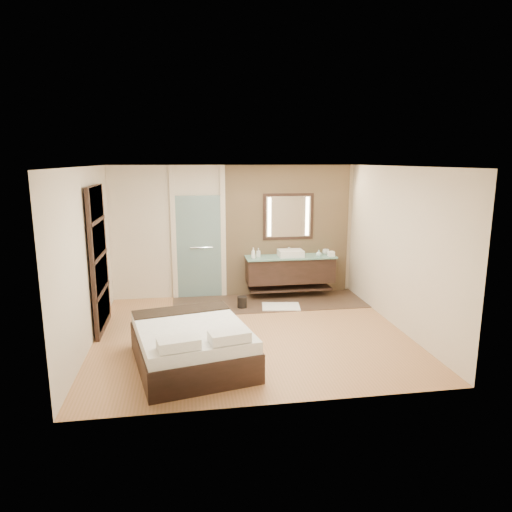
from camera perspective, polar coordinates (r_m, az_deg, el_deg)
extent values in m
plane|color=#A37144|center=(7.61, -0.64, -9.63)|extent=(5.00, 5.00, 0.00)
cube|color=#3E2B22|center=(9.19, 1.63, -5.76)|extent=(3.80, 1.30, 0.01)
cube|color=tan|center=(9.57, 3.96, 3.20)|extent=(2.60, 0.08, 2.70)
cube|color=black|center=(9.44, 4.28, -1.75)|extent=(1.80, 0.50, 0.50)
cube|color=black|center=(9.54, 4.25, -4.03)|extent=(1.71, 0.45, 0.04)
cube|color=#84CABB|center=(9.36, 4.34, -0.12)|extent=(1.85, 0.55, 0.03)
cube|color=white|center=(9.35, 4.34, 0.36)|extent=(0.50, 0.38, 0.13)
cylinder|color=silver|center=(9.52, 4.09, 0.71)|extent=(0.03, 0.03, 0.18)
cylinder|color=silver|center=(9.47, 4.15, 1.14)|extent=(0.02, 0.10, 0.02)
cube|color=black|center=(9.48, 4.05, 4.94)|extent=(1.06, 0.03, 0.96)
cube|color=white|center=(9.47, 4.07, 4.93)|extent=(0.94, 0.01, 0.84)
cube|color=#FAE6BB|center=(9.38, 1.69, 4.89)|extent=(0.07, 0.01, 0.80)
cube|color=#FAE6BB|center=(9.56, 6.43, 4.95)|extent=(0.07, 0.01, 0.80)
cube|color=#A1CCCC|center=(9.38, -7.15, 1.09)|extent=(0.90, 0.05, 2.10)
cylinder|color=silver|center=(9.33, -6.83, 1.04)|extent=(0.45, 0.03, 0.03)
cube|color=beige|center=(9.33, -10.27, 2.81)|extent=(0.10, 0.08, 2.70)
cube|color=beige|center=(9.36, -4.13, 3.00)|extent=(0.10, 0.08, 2.70)
cube|color=black|center=(7.90, -19.04, -0.40)|extent=(0.06, 1.20, 2.40)
cube|color=beige|center=(8.11, -18.50, -6.15)|extent=(0.02, 1.06, 0.52)
cube|color=beige|center=(7.95, -18.78, -2.11)|extent=(0.02, 1.06, 0.52)
cube|color=beige|center=(7.84, -19.06, 2.06)|extent=(0.02, 1.06, 0.52)
cube|color=beige|center=(7.76, -19.36, 6.33)|extent=(0.02, 1.06, 0.52)
cube|color=black|center=(6.54, -8.01, -11.61)|extent=(1.81, 2.09, 0.40)
cube|color=silver|center=(6.43, -8.09, -9.30)|extent=(1.75, 2.04, 0.16)
cube|color=black|center=(7.03, -9.37, -6.75)|extent=(1.47, 0.70, 0.04)
cube|color=silver|center=(5.65, -9.65, -10.73)|extent=(0.55, 0.37, 0.13)
cube|color=silver|center=(5.79, -3.35, -9.99)|extent=(0.55, 0.37, 0.13)
cube|color=white|center=(8.88, 3.13, -6.33)|extent=(0.79, 0.60, 0.02)
cylinder|color=black|center=(8.82, -1.75, -5.80)|extent=(0.18, 0.18, 0.23)
cube|color=white|center=(9.45, 9.36, 0.27)|extent=(0.13, 0.13, 0.10)
imported|color=white|center=(9.10, -0.34, 0.37)|extent=(0.11, 0.11, 0.22)
imported|color=#B2B2B2|center=(9.26, 0.31, 0.44)|extent=(0.09, 0.09, 0.18)
imported|color=#A8D3D1|center=(9.36, 7.85, 0.35)|extent=(0.12, 0.12, 0.14)
imported|color=silver|center=(9.64, 8.72, 0.54)|extent=(0.14, 0.14, 0.10)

